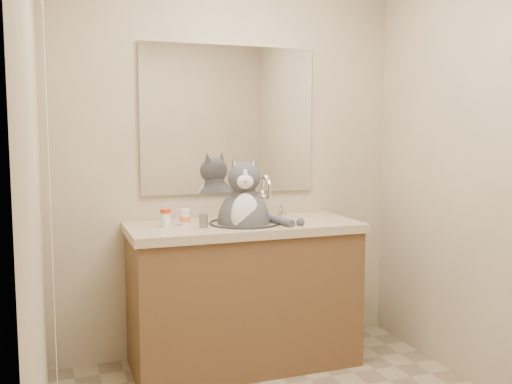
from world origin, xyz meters
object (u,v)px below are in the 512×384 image
Objects in this scene: cat at (244,218)px; grey_canister at (203,221)px; pill_bottle_redcap at (166,218)px; pill_bottle_orange at (185,218)px.

cat is 0.26m from grey_canister.
pill_bottle_redcap is 0.11m from pill_bottle_orange.
pill_bottle_orange is 1.23× the size of grey_canister.
pill_bottle_orange reaches higher than grey_canister.
cat is at bearing 10.65° from grey_canister.
cat is at bearing -7.36° from pill_bottle_orange.
pill_bottle_redcap reaches higher than pill_bottle_orange.
grey_canister is at bearing -24.70° from pill_bottle_redcap.
pill_bottle_orange is (-0.34, 0.04, 0.01)m from cat.
grey_canister is (0.08, -0.09, -0.01)m from pill_bottle_orange.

